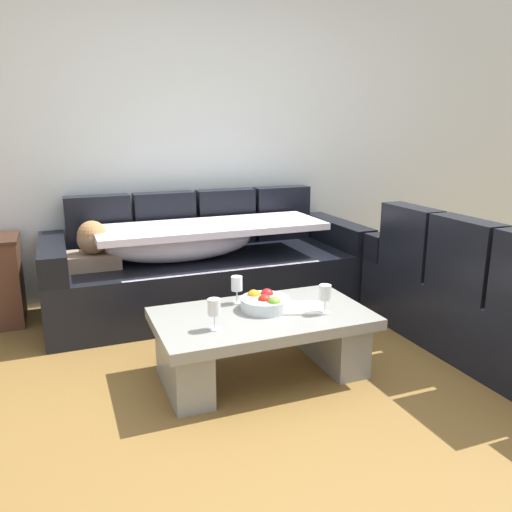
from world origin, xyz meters
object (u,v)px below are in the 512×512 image
coffee_table (262,337)px  wine_glass_far_back (237,285)px  wine_glass_near_left (214,308)px  couch_near_window (503,300)px  couch_along_wall (204,267)px  fruit_bowl (265,302)px  open_magazine (299,308)px  wine_glass_near_right (325,294)px

coffee_table → wine_glass_far_back: bearing=109.9°
wine_glass_near_left → wine_glass_far_back: bearing=54.0°
coffee_table → wine_glass_near_left: bearing=-159.1°
couch_near_window → wine_glass_near_left: couch_near_window is taller
coffee_table → wine_glass_far_back: 0.34m
couch_along_wall → fruit_bowl: bearing=-88.5°
couch_along_wall → wine_glass_near_left: size_ratio=14.68×
couch_along_wall → coffee_table: bearing=-90.4°
couch_along_wall → couch_near_window: 2.12m
wine_glass_far_back → couch_along_wall: bearing=85.3°
open_magazine → couch_near_window: bearing=9.9°
wine_glass_far_back → wine_glass_near_right: bearing=-39.7°
coffee_table → wine_glass_near_right: (0.33, -0.12, 0.26)m
wine_glass_near_right → wine_glass_far_back: bearing=140.3°
fruit_bowl → wine_glass_near_left: (-0.36, -0.18, 0.07)m
coffee_table → open_magazine: size_ratio=4.29×
wine_glass_near_left → wine_glass_far_back: 0.41m
wine_glass_near_right → coffee_table: bearing=159.2°
fruit_bowl → open_magazine: size_ratio=1.00×
fruit_bowl → open_magazine: bearing=-19.6°
couch_along_wall → fruit_bowl: 1.17m
couch_near_window → wine_glass_far_back: 1.69m
couch_along_wall → coffee_table: couch_along_wall is taller
wine_glass_near_right → wine_glass_far_back: 0.52m
wine_glass_near_left → wine_glass_near_right: same height
couch_along_wall → wine_glass_far_back: (-0.08, -1.01, 0.17)m
wine_glass_near_left → fruit_bowl: bearing=26.5°
wine_glass_near_left → open_magazine: 0.56m
couch_along_wall → wine_glass_near_right: bearing=-76.7°
couch_along_wall → wine_glass_far_back: size_ratio=14.68×
couch_near_window → fruit_bowl: size_ratio=6.65×
couch_along_wall → wine_glass_near_right: 1.40m
wine_glass_near_left → couch_along_wall: bearing=76.4°
couch_along_wall → wine_glass_far_back: bearing=-94.7°
couch_along_wall → open_magazine: bearing=-80.1°
wine_glass_near_right → wine_glass_far_back: same height
couch_along_wall → wine_glass_near_left: (-0.32, -1.35, 0.17)m
couch_near_window → wine_glass_far_back: couch_near_window is taller
coffee_table → wine_glass_near_right: bearing=-20.8°
wine_glass_far_back → open_magazine: wine_glass_far_back is taller
coffee_table → couch_near_window: bearing=-8.6°
couch_near_window → wine_glass_near_left: bearing=86.5°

